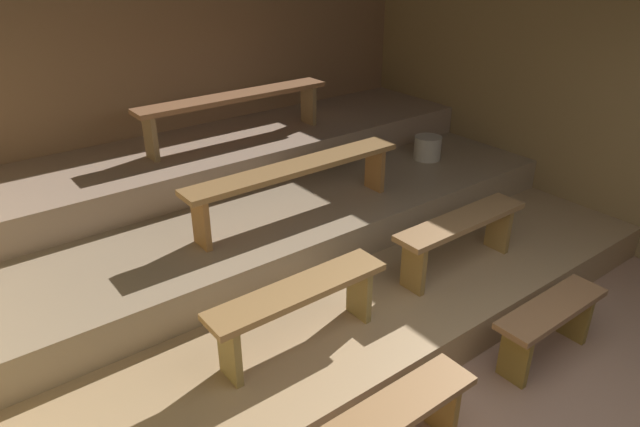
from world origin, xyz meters
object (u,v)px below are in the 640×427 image
(bench_upper_center, at_px, (235,103))
(pail_middle, at_px, (428,148))
(bench_lower_right, at_px, (461,230))
(bench_lower_left, at_px, (299,301))
(bench_middle_center, at_px, (296,174))
(bench_floor_left, at_px, (399,418))
(bench_floor_right, at_px, (550,319))

(bench_upper_center, height_order, pail_middle, bench_upper_center)
(bench_lower_right, bearing_deg, bench_lower_left, 180.00)
(bench_middle_center, bearing_deg, bench_floor_left, -109.79)
(bench_lower_left, height_order, bench_lower_right, same)
(bench_floor_right, height_order, pail_middle, pail_middle)
(pail_middle, bearing_deg, bench_middle_center, -172.51)
(bench_floor_left, xyz_separation_m, pail_middle, (2.64, 2.27, 0.41))
(bench_lower_left, xyz_separation_m, bench_middle_center, (0.78, 1.11, 0.34))
(bench_floor_left, bearing_deg, pail_middle, 40.72)
(bench_upper_center, bearing_deg, pail_middle, -29.69)
(bench_upper_center, distance_m, pail_middle, 2.10)
(bench_upper_center, bearing_deg, bench_lower_left, -111.54)
(bench_lower_right, xyz_separation_m, bench_middle_center, (-0.84, 1.11, 0.34))
(bench_lower_right, bearing_deg, bench_middle_center, 127.00)
(bench_lower_right, xyz_separation_m, pail_middle, (1.07, 1.36, 0.08))
(bench_floor_right, bearing_deg, bench_lower_left, 149.90)
(bench_floor_left, bearing_deg, bench_floor_right, 0.00)
(bench_floor_left, xyz_separation_m, bench_upper_center, (0.88, 3.27, 0.98))
(bench_floor_left, height_order, bench_middle_center, bench_middle_center)
(pail_middle, bearing_deg, bench_lower_right, -128.20)
(bench_lower_right, distance_m, bench_middle_center, 1.43)
(bench_lower_left, distance_m, bench_lower_right, 1.62)
(pail_middle, bearing_deg, bench_upper_center, 150.31)
(bench_middle_center, bearing_deg, bench_lower_left, -125.00)
(bench_lower_left, height_order, bench_upper_center, bench_upper_center)
(bench_middle_center, bearing_deg, bench_lower_right, -53.00)
(bench_floor_right, bearing_deg, bench_upper_center, 100.92)
(bench_floor_left, bearing_deg, bench_upper_center, 74.92)
(bench_floor_left, height_order, bench_upper_center, bench_upper_center)
(bench_floor_left, xyz_separation_m, bench_lower_left, (-0.05, 0.91, 0.33))
(bench_floor_left, bearing_deg, bench_lower_right, 30.10)
(bench_middle_center, bearing_deg, bench_upper_center, 82.95)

